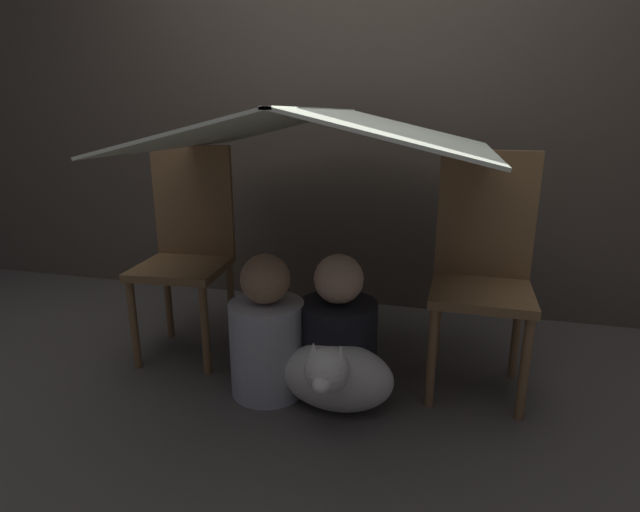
# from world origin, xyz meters

# --- Properties ---
(ground_plane) EXTENTS (8.80, 8.80, 0.00)m
(ground_plane) POSITION_xyz_m (0.00, 0.00, 0.00)
(ground_plane) COLOR #47423D
(wall_back) EXTENTS (7.00, 0.05, 2.50)m
(wall_back) POSITION_xyz_m (0.00, 1.16, 1.25)
(wall_back) COLOR #4C4238
(wall_back) RESTS_ON ground_plane
(chair_left) EXTENTS (0.43, 0.43, 0.99)m
(chair_left) POSITION_xyz_m (-0.68, 0.32, 0.53)
(chair_left) COLOR brown
(chair_left) RESTS_ON ground_plane
(chair_right) EXTENTS (0.41, 0.41, 0.99)m
(chair_right) POSITION_xyz_m (0.67, 0.32, 0.53)
(chair_right) COLOR brown
(chair_right) RESTS_ON ground_plane
(sheet_canopy) EXTENTS (1.35, 1.23, 0.17)m
(sheet_canopy) POSITION_xyz_m (0.00, 0.24, 1.07)
(sheet_canopy) COLOR silver
(person_front) EXTENTS (0.31, 0.31, 0.60)m
(person_front) POSITION_xyz_m (-0.17, 0.02, 0.25)
(person_front) COLOR #B2B2B7
(person_front) RESTS_ON ground_plane
(person_second) EXTENTS (0.32, 0.32, 0.60)m
(person_second) POSITION_xyz_m (0.11, 0.11, 0.25)
(person_second) COLOR black
(person_second) RESTS_ON ground_plane
(dog) EXTENTS (0.45, 0.40, 0.36)m
(dog) POSITION_xyz_m (0.14, -0.07, 0.16)
(dog) COLOR silver
(dog) RESTS_ON ground_plane
(floor_cushion) EXTENTS (0.41, 0.33, 0.10)m
(floor_cushion) POSITION_xyz_m (-0.13, 0.35, 0.05)
(floor_cushion) COLOR #4C7FB2
(floor_cushion) RESTS_ON ground_plane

